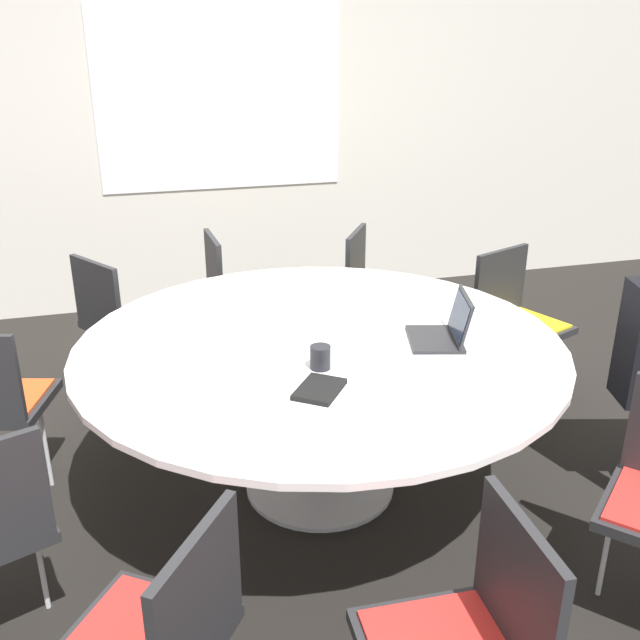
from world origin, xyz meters
name	(u,v)px	position (x,y,z in m)	size (l,w,h in m)	color
ground_plane	(320,485)	(0.00, 0.00, 0.00)	(16.00, 16.00, 0.00)	black
wall_back	(221,127)	(0.00, 2.72, 1.35)	(8.00, 0.07, 2.70)	silver
conference_table	(320,359)	(0.00, 0.00, 0.67)	(2.13, 2.13, 0.75)	#B7B7BC
chair_1	(515,313)	(1.33, 0.60, 0.52)	(0.56, 0.55, 0.86)	#262628
chair_2	(375,285)	(0.72, 1.27, 0.52)	(0.59, 0.60, 0.86)	#262628
chair_3	(235,288)	(-0.14, 1.46, 0.52)	(0.44, 0.46, 0.86)	#262628
chair_4	(119,315)	(-0.85, 1.19, 0.52)	(0.59, 0.60, 0.86)	#262628
chair_7	(160,633)	(-0.79, -1.23, 0.52)	(0.60, 0.60, 0.86)	#262628
chair_8	(468,636)	(0.00, -1.46, 0.52)	(0.44, 0.46, 0.86)	#262628
laptop	(445,330)	(0.53, -0.14, 0.81)	(0.31, 0.34, 0.21)	#232326
spiral_notebook	(319,389)	(-0.13, -0.45, 0.76)	(0.25, 0.26, 0.02)	black
coffee_cup	(320,357)	(-0.07, -0.26, 0.80)	(0.08, 0.08, 0.10)	black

